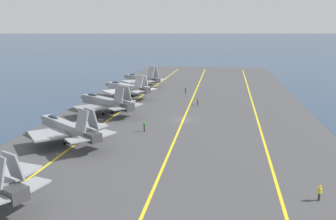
{
  "coord_description": "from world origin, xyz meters",
  "views": [
    {
      "loc": [
        -66.44,
        -7.06,
        17.98
      ],
      "look_at": [
        -2.72,
        2.6,
        2.9
      ],
      "focal_mm": 38.0,
      "sensor_mm": 36.0,
      "label": 1
    }
  ],
  "objects_px": {
    "parked_jet_fifth": "(141,78)",
    "parked_jet_third": "(105,102)",
    "parked_jet_second": "(67,127)",
    "parked_jet_fourth": "(126,88)",
    "crew_green_vest": "(144,126)",
    "crew_blue_vest": "(186,90)",
    "crew_yellow_vest": "(320,192)",
    "crew_brown_vest": "(198,101)"
  },
  "relations": [
    {
      "from": "crew_brown_vest",
      "to": "parked_jet_fifth",
      "type": "bearing_deg",
      "value": 37.47
    },
    {
      "from": "crew_blue_vest",
      "to": "parked_jet_fourth",
      "type": "bearing_deg",
      "value": 116.41
    },
    {
      "from": "parked_jet_fourth",
      "to": "parked_jet_second",
      "type": "bearing_deg",
      "value": -179.13
    },
    {
      "from": "parked_jet_fourth",
      "to": "crew_brown_vest",
      "type": "height_order",
      "value": "parked_jet_fourth"
    },
    {
      "from": "parked_jet_third",
      "to": "crew_blue_vest",
      "type": "distance_m",
      "value": 28.66
    },
    {
      "from": "parked_jet_third",
      "to": "crew_brown_vest",
      "type": "bearing_deg",
      "value": -59.36
    },
    {
      "from": "parked_jet_second",
      "to": "crew_yellow_vest",
      "type": "bearing_deg",
      "value": -112.62
    },
    {
      "from": "parked_jet_fifth",
      "to": "parked_jet_third",
      "type": "bearing_deg",
      "value": -179.44
    },
    {
      "from": "parked_jet_fourth",
      "to": "parked_jet_third",
      "type": "bearing_deg",
      "value": -179.59
    },
    {
      "from": "crew_yellow_vest",
      "to": "crew_green_vest",
      "type": "distance_m",
      "value": 31.84
    },
    {
      "from": "parked_jet_second",
      "to": "crew_blue_vest",
      "type": "xyz_separation_m",
      "value": [
        44.06,
        -13.87,
        -1.5
      ]
    },
    {
      "from": "parked_jet_fifth",
      "to": "crew_green_vest",
      "type": "relative_size",
      "value": 8.55
    },
    {
      "from": "parked_jet_fifth",
      "to": "crew_blue_vest",
      "type": "relative_size",
      "value": 8.35
    },
    {
      "from": "parked_jet_second",
      "to": "parked_jet_third",
      "type": "distance_m",
      "value": 19.27
    },
    {
      "from": "parked_jet_fourth",
      "to": "crew_green_vest",
      "type": "xyz_separation_m",
      "value": [
        -29.22,
        -11.04,
        -1.59
      ]
    },
    {
      "from": "crew_yellow_vest",
      "to": "crew_blue_vest",
      "type": "xyz_separation_m",
      "value": [
        58.12,
        19.88,
        0.04
      ]
    },
    {
      "from": "parked_jet_third",
      "to": "crew_green_vest",
      "type": "xyz_separation_m",
      "value": [
        -11.59,
        -10.92,
        -1.48
      ]
    },
    {
      "from": "parked_jet_second",
      "to": "parked_jet_fourth",
      "type": "bearing_deg",
      "value": 0.87
    },
    {
      "from": "parked_jet_fifth",
      "to": "parked_jet_second",
      "type": "bearing_deg",
      "value": -179.18
    },
    {
      "from": "parked_jet_fifth",
      "to": "crew_yellow_vest",
      "type": "height_order",
      "value": "parked_jet_fifth"
    },
    {
      "from": "parked_jet_fourth",
      "to": "crew_yellow_vest",
      "type": "distance_m",
      "value": 61.45
    },
    {
      "from": "parked_jet_fifth",
      "to": "crew_brown_vest",
      "type": "xyz_separation_m",
      "value": [
        -24.65,
        -18.9,
        -1.35
      ]
    },
    {
      "from": "parked_jet_fifth",
      "to": "crew_green_vest",
      "type": "height_order",
      "value": "parked_jet_fifth"
    },
    {
      "from": "parked_jet_fifth",
      "to": "crew_blue_vest",
      "type": "xyz_separation_m",
      "value": [
        -10.85,
        -14.65,
        -1.37
      ]
    },
    {
      "from": "parked_jet_third",
      "to": "crew_green_vest",
      "type": "relative_size",
      "value": 9.21
    },
    {
      "from": "parked_jet_second",
      "to": "crew_green_vest",
      "type": "xyz_separation_m",
      "value": [
        7.67,
        -10.48,
        -1.53
      ]
    },
    {
      "from": "parked_jet_fifth",
      "to": "crew_yellow_vest",
      "type": "relative_size",
      "value": 8.67
    },
    {
      "from": "parked_jet_second",
      "to": "crew_brown_vest",
      "type": "height_order",
      "value": "parked_jet_second"
    },
    {
      "from": "parked_jet_fifth",
      "to": "crew_yellow_vest",
      "type": "bearing_deg",
      "value": -153.4
    },
    {
      "from": "parked_jet_fifth",
      "to": "crew_yellow_vest",
      "type": "distance_m",
      "value": 77.14
    },
    {
      "from": "parked_jet_fourth",
      "to": "crew_yellow_vest",
      "type": "xyz_separation_m",
      "value": [
        -50.95,
        -34.31,
        -1.6
      ]
    },
    {
      "from": "parked_jet_third",
      "to": "parked_jet_fifth",
      "type": "relative_size",
      "value": 1.08
    },
    {
      "from": "crew_yellow_vest",
      "to": "crew_blue_vest",
      "type": "bearing_deg",
      "value": 18.88
    },
    {
      "from": "parked_jet_fourth",
      "to": "crew_blue_vest",
      "type": "height_order",
      "value": "parked_jet_fourth"
    },
    {
      "from": "parked_jet_fourth",
      "to": "crew_green_vest",
      "type": "relative_size",
      "value": 8.89
    },
    {
      "from": "parked_jet_fifth",
      "to": "crew_blue_vest",
      "type": "height_order",
      "value": "parked_jet_fifth"
    },
    {
      "from": "crew_blue_vest",
      "to": "crew_yellow_vest",
      "type": "bearing_deg",
      "value": -161.12
    },
    {
      "from": "crew_green_vest",
      "to": "crew_yellow_vest",
      "type": "bearing_deg",
      "value": -133.04
    },
    {
      "from": "parked_jet_third",
      "to": "parked_jet_fourth",
      "type": "xyz_separation_m",
      "value": [
        17.63,
        0.13,
        0.11
      ]
    },
    {
      "from": "parked_jet_fourth",
      "to": "crew_green_vest",
      "type": "height_order",
      "value": "parked_jet_fourth"
    },
    {
      "from": "parked_jet_third",
      "to": "crew_blue_vest",
      "type": "bearing_deg",
      "value": -29.98
    },
    {
      "from": "parked_jet_fourth",
      "to": "crew_blue_vest",
      "type": "xyz_separation_m",
      "value": [
        7.17,
        -14.43,
        -1.56
      ]
    }
  ]
}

